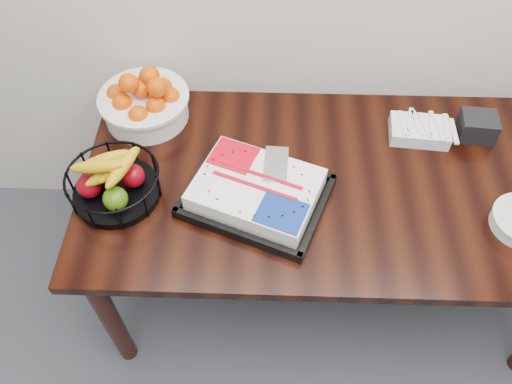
{
  "coord_description": "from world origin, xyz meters",
  "views": [
    {
      "loc": [
        -0.25,
        0.89,
        2.11
      ],
      "look_at": [
        -0.28,
        1.87,
        0.83
      ],
      "focal_mm": 35.0,
      "sensor_mm": 36.0,
      "label": 1
    }
  ],
  "objects_px": {
    "table": "(335,194)",
    "fruit_basket": "(114,182)",
    "napkin_box": "(477,126)",
    "cake_tray": "(256,192)",
    "tangerine_bowl": "(144,98)"
  },
  "relations": [
    {
      "from": "cake_tray",
      "to": "fruit_basket",
      "type": "height_order",
      "value": "fruit_basket"
    },
    {
      "from": "tangerine_bowl",
      "to": "napkin_box",
      "type": "bearing_deg",
      "value": -2.88
    },
    {
      "from": "table",
      "to": "cake_tray",
      "type": "distance_m",
      "value": 0.33
    },
    {
      "from": "fruit_basket",
      "to": "napkin_box",
      "type": "height_order",
      "value": "fruit_basket"
    },
    {
      "from": "fruit_basket",
      "to": "cake_tray",
      "type": "bearing_deg",
      "value": -0.56
    },
    {
      "from": "table",
      "to": "napkin_box",
      "type": "relative_size",
      "value": 14.01
    },
    {
      "from": "table",
      "to": "fruit_basket",
      "type": "relative_size",
      "value": 5.76
    },
    {
      "from": "tangerine_bowl",
      "to": "table",
      "type": "bearing_deg",
      "value": -22.31
    },
    {
      "from": "table",
      "to": "tangerine_bowl",
      "type": "distance_m",
      "value": 0.8
    },
    {
      "from": "table",
      "to": "fruit_basket",
      "type": "xyz_separation_m",
      "value": [
        -0.76,
        -0.09,
        0.15
      ]
    },
    {
      "from": "napkin_box",
      "to": "cake_tray",
      "type": "bearing_deg",
      "value": -157.91
    },
    {
      "from": "table",
      "to": "cake_tray",
      "type": "relative_size",
      "value": 3.25
    },
    {
      "from": "cake_tray",
      "to": "tangerine_bowl",
      "type": "bearing_deg",
      "value": 138.1
    },
    {
      "from": "cake_tray",
      "to": "napkin_box",
      "type": "bearing_deg",
      "value": 22.09
    },
    {
      "from": "cake_tray",
      "to": "tangerine_bowl",
      "type": "distance_m",
      "value": 0.59
    }
  ]
}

